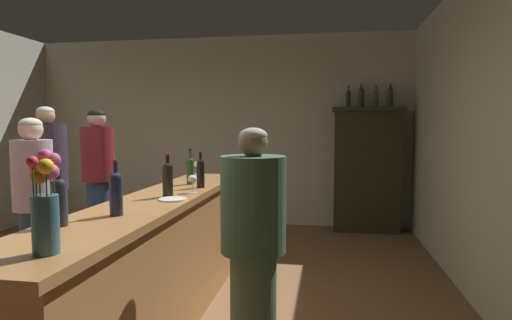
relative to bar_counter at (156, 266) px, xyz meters
The scene contains 20 objects.
wall_back 3.77m from the bar_counter, 97.89° to the left, with size 5.94×0.12×2.86m, color #B9B69E.
bar_counter is the anchor object (origin of this frame).
display_cabinet 3.80m from the bar_counter, 62.30° to the left, with size 0.99×0.38×1.77m.
wine_bottle_malbec 1.08m from the bar_counter, 99.55° to the right, with size 0.08×0.08×0.29m.
wine_bottle_rose 0.86m from the bar_counter, 74.03° to the left, with size 0.06×0.06×0.30m.
wine_bottle_syrah 0.85m from the bar_counter, 88.71° to the right, with size 0.07×0.07×0.32m.
wine_bottle_pinot 0.64m from the bar_counter, 53.04° to the left, with size 0.08×0.08×0.32m.
wine_bottle_chardonnay 0.98m from the bar_counter, 89.31° to the left, with size 0.06×0.06×0.31m.
wine_glass_front 1.50m from the bar_counter, 95.03° to the left, with size 0.08×0.08×0.15m.
wine_glass_mid 0.68m from the bar_counter, 56.95° to the left, with size 0.07×0.07×0.14m.
flower_arrangement 1.47m from the bar_counter, 85.66° to the right, with size 0.12×0.13×0.42m.
cheese_plate 0.52m from the bar_counter, 16.36° to the right, with size 0.19×0.19×0.01m, color white.
display_bottle_left 3.92m from the bar_counter, 66.12° to the left, with size 0.07×0.07×0.31m.
display_bottle_midleft 3.99m from the bar_counter, 63.63° to the left, with size 0.08×0.08×0.34m.
display_bottle_center 4.07m from the bar_counter, 60.93° to the left, with size 0.06×0.06×0.30m.
display_bottle_midright 4.17m from the bar_counter, 58.51° to the left, with size 0.08×0.08×0.34m.
patron_near_entrance 1.88m from the bar_counter, 147.79° to the left, with size 0.38×0.38×1.70m.
patron_in_navy 1.30m from the bar_counter, 165.19° to the left, with size 0.32×0.32×1.57m.
patron_in_grey 2.29m from the bar_counter, 129.90° to the left, with size 0.37×0.37×1.69m.
bartender 0.95m from the bar_counter, 28.93° to the right, with size 0.38×0.38×1.49m.
Camera 1 is at (1.70, -2.84, 1.50)m, focal length 29.49 mm.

